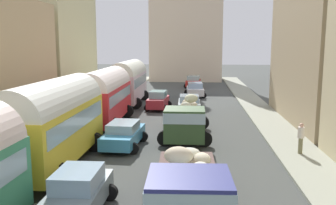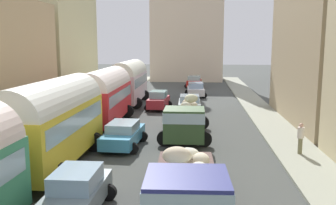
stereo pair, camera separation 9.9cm
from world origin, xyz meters
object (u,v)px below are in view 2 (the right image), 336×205
(cargo_truck_1, at_px, (185,120))
(pedestrian_1, at_px, (301,137))
(parked_bus_2, at_px, (104,94))
(car_3, at_px, (77,192))
(car_2, at_px, (194,82))
(car_5, at_px, (159,100))
(car_1, at_px, (196,90))
(car_4, at_px, (123,134))
(parked_bus_1, at_px, (53,119))
(car_0, at_px, (189,105))
(cargo_truck_0, at_px, (186,188))
(parked_bus_3, at_px, (129,80))

(cargo_truck_1, height_order, pedestrian_1, cargo_truck_1)
(parked_bus_2, distance_m, car_3, 13.94)
(car_3, bearing_deg, car_2, 84.87)
(car_5, bearing_deg, car_1, 69.14)
(cargo_truck_1, distance_m, car_4, 3.90)
(parked_bus_1, height_order, car_0, parked_bus_1)
(car_2, xyz_separation_m, car_4, (-3.45, -28.72, -0.05))
(parked_bus_1, height_order, cargo_truck_1, parked_bus_1)
(cargo_truck_1, xyz_separation_m, car_3, (-3.22, -9.97, -0.41))
(cargo_truck_1, bearing_deg, car_3, -107.93)
(parked_bus_1, relative_size, pedestrian_1, 4.68)
(cargo_truck_0, relative_size, pedestrian_1, 4.20)
(car_1, distance_m, car_2, 8.55)
(parked_bus_1, xyz_separation_m, pedestrian_1, (11.83, 2.56, -1.25))
(cargo_truck_1, bearing_deg, car_5, 105.42)
(cargo_truck_1, distance_m, car_0, 8.14)
(cargo_truck_1, bearing_deg, parked_bus_2, 148.20)
(parked_bus_1, relative_size, car_0, 2.12)
(car_2, height_order, pedestrian_1, pedestrian_1)
(cargo_truck_0, bearing_deg, car_0, 91.39)
(parked_bus_1, height_order, cargo_truck_0, parked_bus_1)
(car_4, relative_size, pedestrian_1, 2.35)
(parked_bus_2, xyz_separation_m, car_5, (3.12, 6.39, -1.36))
(cargo_truck_0, xyz_separation_m, car_5, (-3.21, 20.38, -0.37))
(cargo_truck_1, height_order, car_1, cargo_truck_1)
(car_0, distance_m, pedestrian_1, 12.44)
(parked_bus_3, xyz_separation_m, car_4, (2.51, -14.55, -1.57))
(cargo_truck_0, distance_m, car_2, 37.17)
(car_2, distance_m, car_5, 17.03)
(parked_bus_2, relative_size, cargo_truck_1, 1.12)
(car_1, relative_size, car_4, 1.02)
(car_1, distance_m, pedestrian_1, 21.80)
(car_5, height_order, pedestrian_1, pedestrian_1)
(car_2, xyz_separation_m, car_5, (-2.85, -16.79, 0.04))
(cargo_truck_1, distance_m, car_5, 10.42)
(car_2, bearing_deg, parked_bus_3, -112.82)
(parked_bus_3, height_order, car_0, parked_bus_3)
(parked_bus_1, relative_size, car_2, 2.01)
(parked_bus_3, bearing_deg, car_2, 67.18)
(parked_bus_3, height_order, cargo_truck_0, parked_bus_3)
(cargo_truck_1, height_order, car_4, cargo_truck_1)
(car_1, relative_size, car_5, 1.12)
(parked_bus_1, height_order, car_2, parked_bus_1)
(parked_bus_1, height_order, car_5, parked_bus_1)
(car_3, bearing_deg, car_0, 79.91)
(car_1, height_order, car_5, car_5)
(cargo_truck_1, xyz_separation_m, car_5, (-2.77, 10.04, -0.36))
(car_0, xyz_separation_m, car_2, (0.08, 18.70, -0.01))
(car_0, bearing_deg, car_2, 89.75)
(cargo_truck_1, xyz_separation_m, car_4, (-3.37, -1.90, -0.45))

